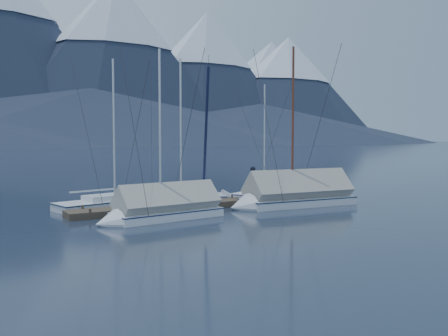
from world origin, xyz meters
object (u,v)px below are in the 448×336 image
at_px(sailboat_open_right, 267,193).
at_px(sailboat_covered_near, 290,197).
at_px(person, 253,181).
at_px(sailboat_open_left, 122,203).
at_px(sailboat_open_mid, 189,200).
at_px(sailboat_covered_far, 158,211).

distance_m(sailboat_open_right, sailboat_covered_near, 5.18).
bearing_deg(person, sailboat_open_left, 62.63).
relative_size(sailboat_open_mid, person, 5.15).
distance_m(sailboat_open_left, sailboat_covered_far, 5.43).
bearing_deg(sailboat_covered_far, sailboat_covered_near, 2.68).
bearing_deg(sailboat_covered_far, sailboat_open_right, 26.78).
xyz_separation_m(sailboat_open_right, sailboat_covered_near, (-1.91, -4.81, 0.36)).
height_order(sailboat_open_right, sailboat_covered_far, sailboat_covered_far).
distance_m(sailboat_open_mid, sailboat_covered_far, 6.35).
distance_m(sailboat_open_mid, sailboat_covered_near, 6.16).
relative_size(sailboat_open_mid, sailboat_covered_near, 0.94).
xyz_separation_m(sailboat_open_mid, person, (3.47, -1.85, 1.10)).
relative_size(sailboat_open_left, sailboat_open_mid, 0.96).
bearing_deg(sailboat_open_left, sailboat_open_mid, -8.46).
relative_size(sailboat_open_mid, sailboat_open_right, 1.16).
xyz_separation_m(sailboat_covered_far, person, (7.59, 2.97, 0.83)).
relative_size(sailboat_open_right, sailboat_covered_near, 0.82).
distance_m(sailboat_open_mid, person, 4.08).
xyz_separation_m(sailboat_covered_near, sailboat_covered_far, (-8.39, -0.39, -0.07)).
relative_size(sailboat_open_left, sailboat_covered_near, 0.91).
bearing_deg(sailboat_covered_near, sailboat_covered_far, -177.32).
bearing_deg(sailboat_open_mid, sailboat_open_left, 171.54).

